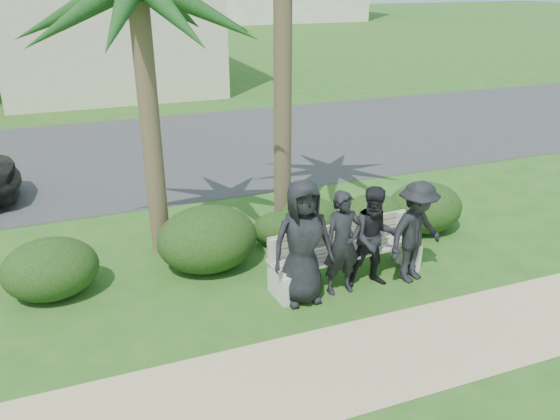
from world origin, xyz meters
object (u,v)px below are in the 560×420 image
(park_bench, at_px, (346,257))
(man_a, at_px, (302,243))
(man_b, at_px, (343,243))
(man_c, at_px, (375,238))
(man_d, at_px, (416,232))

(park_bench, height_order, man_a, man_a)
(man_a, xyz_separation_m, man_b, (0.64, 0.00, -0.13))
(man_b, height_order, man_c, man_b)
(man_a, bearing_deg, park_bench, 20.05)
(man_b, xyz_separation_m, man_d, (1.20, -0.09, 0.01))
(man_a, xyz_separation_m, man_d, (1.85, -0.08, -0.12))
(park_bench, height_order, man_b, man_b)
(park_bench, bearing_deg, man_d, -25.87)
(man_a, relative_size, man_c, 1.16)
(man_d, bearing_deg, park_bench, 142.61)
(man_c, xyz_separation_m, man_d, (0.66, -0.08, 0.01))
(man_d, bearing_deg, man_c, 156.89)
(man_a, height_order, man_c, man_a)
(man_a, bearing_deg, man_c, 1.19)
(man_b, bearing_deg, man_a, -179.72)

